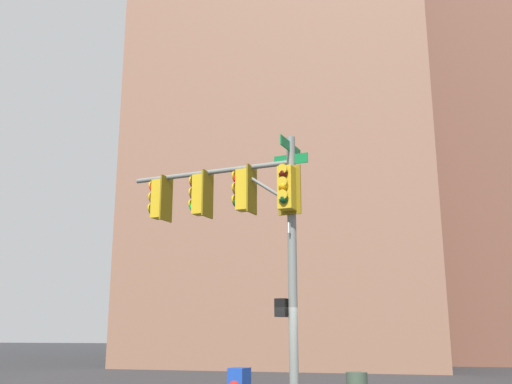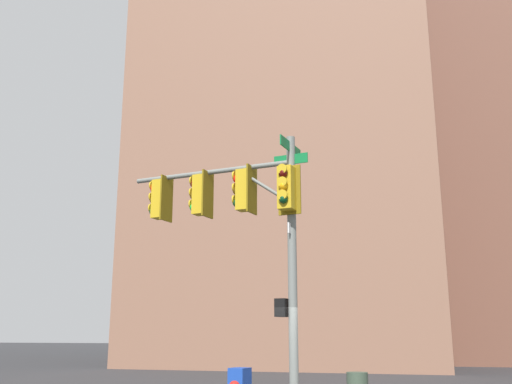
{
  "view_description": "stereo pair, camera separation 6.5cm",
  "coord_description": "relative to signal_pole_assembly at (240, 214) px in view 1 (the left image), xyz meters",
  "views": [
    {
      "loc": [
        -2.39,
        12.69,
        1.93
      ],
      "look_at": [
        1.31,
        -0.34,
        5.22
      ],
      "focal_mm": 40.97,
      "sensor_mm": 36.0,
      "label": 1
    },
    {
      "loc": [
        -2.45,
        12.67,
        1.93
      ],
      "look_at": [
        1.31,
        -0.34,
        5.22
      ],
      "focal_mm": 40.97,
      "sensor_mm": 36.0,
      "label": 2
    }
  ],
  "objects": [
    {
      "name": "signal_pole_assembly",
      "position": [
        0.0,
        0.0,
        0.0
      ],
      "size": [
        4.72,
        1.4,
        6.48
      ],
      "rotation": [
        0.0,
        0.0,
        6.14
      ],
      "color": "slate",
      "rests_on": "ground_plane"
    },
    {
      "name": "building_brick_midblock",
      "position": [
        -8.71,
        -32.85,
        13.61
      ],
      "size": [
        21.34,
        14.68,
        36.64
      ],
      "primitive_type": "cube",
      "color": "brown",
      "rests_on": "ground_plane"
    },
    {
      "name": "building_glass_tower",
      "position": [
        -15.03,
        -49.2,
        30.52
      ],
      "size": [
        24.07,
        33.67,
        70.46
      ],
      "primitive_type": "cube",
      "color": "#9EC6C1",
      "rests_on": "ground_plane"
    }
  ]
}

